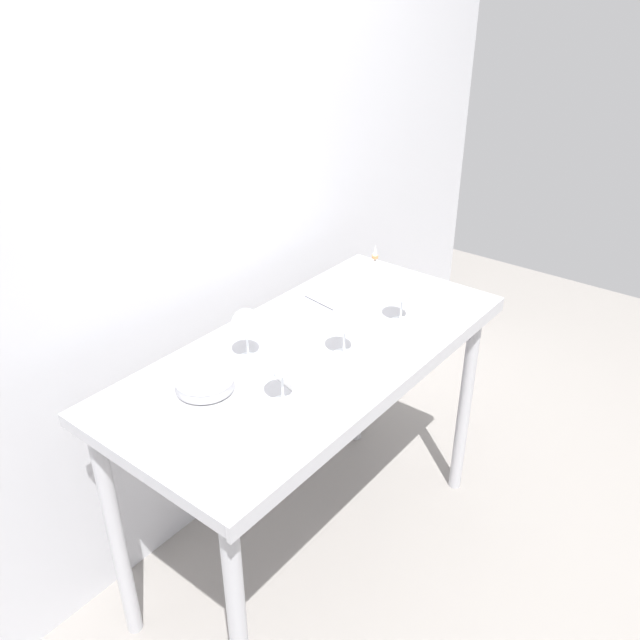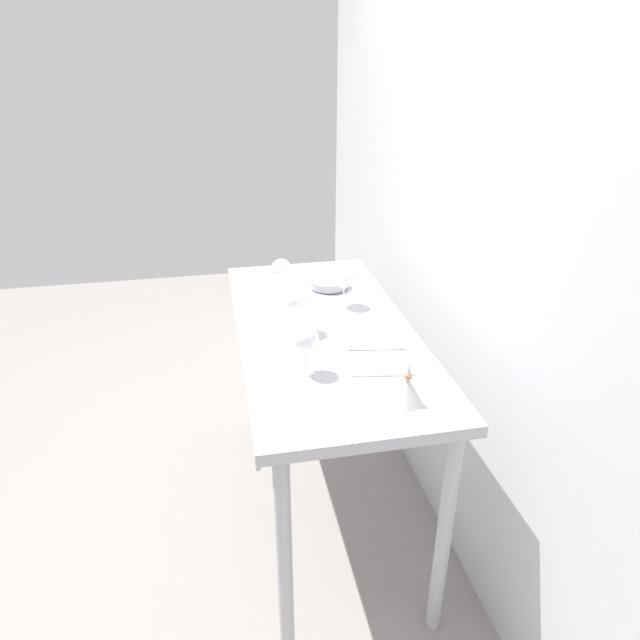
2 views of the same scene
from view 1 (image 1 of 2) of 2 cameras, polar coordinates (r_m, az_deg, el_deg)
The scene contains 11 objects.
ground_plane at distance 2.64m, azimuth -0.52°, elevation -19.35°, with size 6.00×6.00×0.00m, color gray.
back_wall at distance 2.20m, azimuth -10.85°, elevation 10.77°, with size 3.80×0.04×2.60m, color silver.
steel_counter at distance 2.11m, azimuth -0.49°, elevation -4.87°, with size 1.40×0.65×0.90m.
wine_glass_near_left at distance 1.73m, azimuth -3.39°, elevation -3.91°, with size 0.08×0.08×0.18m.
wine_glass_near_center at distance 1.95m, azimuth 2.17°, elevation -0.06°, with size 0.09×0.09×0.17m.
wine_glass_far_left at distance 1.95m, azimuth -6.51°, elevation -0.39°, with size 0.09×0.09×0.17m.
wine_glass_near_right at distance 2.16m, azimuth 7.27°, elevation 2.62°, with size 0.09×0.09×0.17m.
open_notebook at distance 2.28m, azimuth 0.37°, elevation 1.16°, with size 0.35×0.25×0.01m.
tasting_sheet_upper at distance 1.92m, azimuth -1.13°, elevation -4.84°, with size 0.17×0.27×0.00m, color white.
tasting_bowl at distance 1.87m, azimuth -10.09°, elevation -5.43°, with size 0.17×0.17×0.04m.
decanter_funnel at distance 2.49m, azimuth 4.81°, elevation 4.57°, with size 0.10×0.10×0.14m.
Camera 1 is at (-1.37, -1.11, 1.96)m, focal length 36.40 mm.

